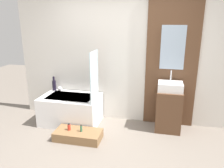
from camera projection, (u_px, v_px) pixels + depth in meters
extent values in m
plane|color=slate|center=(99.00, 163.00, 3.18)|extent=(12.00, 12.00, 0.00)
cube|color=silver|center=(120.00, 57.00, 4.28)|extent=(4.20, 0.06, 2.60)
cube|color=brown|center=(172.00, 59.00, 4.03)|extent=(0.94, 0.03, 2.60)
cube|color=#9EB2C6|center=(173.00, 48.00, 3.94)|extent=(0.43, 0.01, 0.80)
cube|color=white|center=(71.00, 109.00, 4.37)|extent=(1.14, 0.74, 0.56)
cube|color=silver|center=(70.00, 96.00, 4.29)|extent=(0.89, 0.52, 0.01)
cube|color=silver|center=(94.00, 77.00, 3.93)|extent=(0.01, 0.46, 0.93)
cube|color=olive|center=(78.00, 135.00, 3.80)|extent=(0.81, 0.40, 0.16)
cube|color=brown|center=(168.00, 110.00, 4.06)|extent=(0.46, 0.45, 0.77)
cube|color=white|center=(170.00, 87.00, 3.93)|extent=(0.43, 0.35, 0.15)
cylinder|color=silver|center=(171.00, 76.00, 3.97)|extent=(0.02, 0.02, 0.20)
cylinder|color=black|center=(54.00, 86.00, 4.62)|extent=(0.08, 0.08, 0.21)
cylinder|color=black|center=(54.00, 79.00, 4.58)|extent=(0.04, 0.04, 0.09)
sphere|color=white|center=(60.00, 89.00, 4.60)|extent=(0.09, 0.09, 0.09)
cylinder|color=red|center=(69.00, 127.00, 3.79)|extent=(0.05, 0.05, 0.10)
cylinder|color=black|center=(69.00, 124.00, 3.77)|extent=(0.03, 0.03, 0.02)
cylinder|color=#38704C|center=(81.00, 129.00, 3.75)|extent=(0.04, 0.04, 0.10)
cylinder|color=black|center=(81.00, 125.00, 3.73)|extent=(0.02, 0.02, 0.02)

